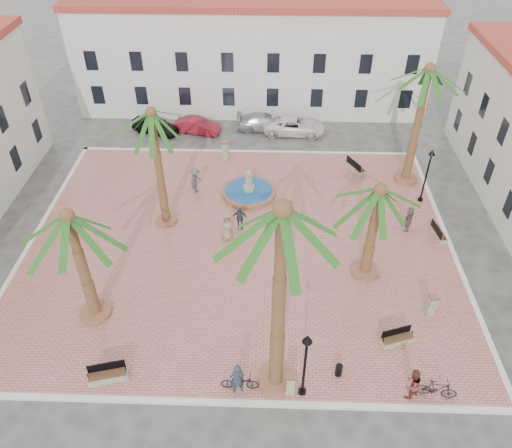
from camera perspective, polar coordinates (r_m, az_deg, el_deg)
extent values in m
plane|color=#56544F|center=(31.12, -1.84, -2.26)|extent=(120.00, 120.00, 0.00)
cube|color=#C37062|center=(31.07, -1.84, -2.15)|extent=(26.00, 22.00, 0.15)
cube|color=silver|center=(40.00, -0.93, 8.25)|extent=(26.30, 0.30, 0.16)
cube|color=silver|center=(23.91, -3.45, -19.72)|extent=(26.30, 0.30, 0.16)
cube|color=silver|center=(32.99, 21.34, -2.48)|extent=(0.30, 22.30, 0.16)
cube|color=silver|center=(34.35, -24.05, -1.50)|extent=(0.30, 22.30, 0.16)
cube|color=silver|center=(46.25, -0.46, 18.70)|extent=(30.00, 7.00, 9.00)
cube|color=black|center=(46.33, -17.58, 13.89)|extent=(1.00, 0.12, 1.60)
cube|color=black|center=(45.26, -12.94, 14.13)|extent=(1.00, 0.12, 1.60)
cube|color=black|center=(44.49, -8.11, 14.27)|extent=(1.00, 0.12, 1.60)
cube|color=black|center=(44.02, -3.14, 14.33)|extent=(1.00, 0.12, 1.60)
cube|color=black|center=(43.87, 1.90, 14.27)|extent=(1.00, 0.12, 1.60)
cube|color=black|center=(44.04, 6.94, 14.12)|extent=(1.00, 0.12, 1.60)
cube|color=black|center=(44.53, 11.89, 13.86)|extent=(1.00, 0.12, 1.60)
cube|color=black|center=(45.32, 16.69, 13.51)|extent=(1.00, 0.12, 1.60)
cube|color=black|center=(45.23, -18.33, 17.31)|extent=(1.00, 0.12, 1.60)
cube|color=black|center=(44.14, -13.52, 17.65)|extent=(1.00, 0.12, 1.60)
cube|color=black|center=(43.35, -8.48, 17.88)|extent=(1.00, 0.12, 1.60)
cube|color=black|center=(42.87, -3.29, 17.97)|extent=(1.00, 0.12, 1.60)
cube|color=black|center=(42.71, 1.99, 17.93)|extent=(1.00, 0.12, 1.60)
cube|color=black|center=(42.89, 7.26, 17.75)|extent=(1.00, 0.12, 1.60)
cube|color=black|center=(43.39, 12.43, 17.43)|extent=(1.00, 0.12, 1.60)
cube|color=black|center=(44.20, 17.42, 17.00)|extent=(1.00, 0.12, 1.60)
cube|color=black|center=(34.33, 27.02, 1.98)|extent=(0.12, 1.00, 1.60)
cube|color=black|center=(37.12, 25.15, 5.44)|extent=(0.12, 1.00, 1.60)
cube|color=black|center=(40.07, 23.53, 8.40)|extent=(0.12, 1.00, 1.60)
cube|color=black|center=(43.13, 22.12, 10.94)|extent=(0.12, 1.00, 1.60)
cube|color=black|center=(35.74, 26.45, 9.43)|extent=(0.12, 1.00, 1.60)
cube|color=black|center=(38.79, 24.67, 12.18)|extent=(0.12, 1.00, 1.60)
cube|color=black|center=(41.95, 23.12, 14.52)|extent=(0.12, 1.00, 1.60)
cube|color=black|center=(38.89, -25.81, 6.76)|extent=(0.12, 1.00, 1.60)
cube|color=black|center=(41.99, -23.78, 9.72)|extent=(0.12, 1.00, 1.60)
cube|color=black|center=(37.57, -27.09, 10.60)|extent=(0.12, 1.00, 1.60)
cube|color=black|center=(40.78, -24.87, 13.36)|extent=(0.12, 1.00, 1.60)
cylinder|color=#A36344|center=(34.90, -0.83, 3.66)|extent=(3.78, 3.78, 0.36)
cylinder|color=#194C8C|center=(34.81, -0.83, 3.87)|extent=(3.33, 3.33, 0.05)
cylinder|color=#929A6F|center=(34.80, -0.83, 3.90)|extent=(0.81, 0.81, 0.72)
cylinder|color=#929A6F|center=(34.39, -0.84, 4.88)|extent=(0.54, 0.54, 1.08)
sphere|color=#929A6F|center=(34.02, -0.85, 5.83)|extent=(0.40, 0.40, 0.40)
cylinder|color=#A36344|center=(33.02, -10.20, 0.44)|extent=(1.42, 1.42, 0.21)
cylinder|color=brown|center=(30.79, -11.01, 6.12)|extent=(0.46, 0.46, 7.57)
sphere|color=brown|center=(28.97, -11.93, 12.42)|extent=(0.62, 0.62, 0.62)
cylinder|color=#A36344|center=(28.10, -17.81, -9.55)|extent=(1.65, 1.65, 0.25)
cylinder|color=brown|center=(25.83, -19.22, -4.66)|extent=(0.54, 0.54, 6.35)
sphere|color=brown|center=(23.87, -20.80, 0.90)|extent=(0.72, 0.72, 0.72)
cylinder|color=#A36344|center=(24.28, 2.24, -17.40)|extent=(1.69, 1.69, 0.25)
cylinder|color=brown|center=(20.28, 2.60, -9.45)|extent=(0.55, 0.55, 9.85)
sphere|color=brown|center=(16.92, 3.07, 1.70)|extent=(0.74, 0.74, 0.74)
cylinder|color=#A36344|center=(29.61, 12.33, -5.25)|extent=(1.63, 1.63, 0.24)
cylinder|color=brown|center=(27.70, 13.13, -0.91)|extent=(0.53, 0.53, 5.58)
sphere|color=brown|center=(26.05, 14.01, 3.81)|extent=(0.71, 0.71, 0.71)
cylinder|color=#A36344|center=(38.03, 16.69, 5.02)|extent=(1.64, 1.64, 0.25)
cylinder|color=brown|center=(35.98, 17.91, 10.54)|extent=(0.53, 0.53, 8.12)
sphere|color=brown|center=(34.37, 19.27, 16.47)|extent=(0.72, 0.72, 0.72)
cube|color=#929A6F|center=(25.23, -16.54, -16.40)|extent=(1.90, 0.99, 0.40)
cube|color=#56351E|center=(25.05, -16.64, -16.10)|extent=(1.79, 0.92, 0.06)
cube|color=black|center=(24.96, -16.75, -15.32)|extent=(1.68, 0.48, 0.51)
cylinder|color=black|center=(25.09, -18.70, -16.12)|extent=(0.05, 0.05, 0.30)
cylinder|color=black|center=(24.83, -14.66, -15.73)|extent=(0.05, 0.05, 0.30)
cube|color=#929A6F|center=(26.47, 15.79, -12.70)|extent=(1.76, 1.02, 0.37)
cube|color=#56351E|center=(26.30, 15.88, -12.41)|extent=(1.66, 0.95, 0.06)
cube|color=black|center=(26.22, 15.75, -11.73)|extent=(1.53, 0.55, 0.47)
cylinder|color=black|center=(25.89, 14.36, -12.73)|extent=(0.05, 0.05, 0.28)
cylinder|color=black|center=(26.57, 17.43, -11.78)|extent=(0.05, 0.05, 0.28)
cube|color=#929A6F|center=(33.28, 20.08, -1.13)|extent=(0.75, 1.71, 0.37)
cube|color=#56351E|center=(33.15, 20.16, -0.85)|extent=(0.69, 1.62, 0.06)
cube|color=black|center=(32.91, 19.94, -0.55)|extent=(0.28, 1.55, 0.46)
cylinder|color=black|center=(32.56, 20.72, -1.57)|extent=(0.05, 0.05, 0.28)
cylinder|color=black|center=(33.62, 19.70, 0.14)|extent=(0.05, 0.05, 0.28)
cube|color=#929A6F|center=(38.09, 11.29, 6.21)|extent=(1.37, 1.89, 0.41)
cube|color=#56351E|center=(37.96, 11.34, 6.51)|extent=(1.28, 1.78, 0.06)
cube|color=black|center=(37.70, 11.11, 6.78)|extent=(0.87, 1.56, 0.51)
cylinder|color=black|center=(37.33, 12.13, 6.01)|extent=(0.05, 0.05, 0.31)
cylinder|color=black|center=(38.48, 10.61, 7.30)|extent=(0.05, 0.05, 0.31)
cylinder|color=black|center=(24.10, 5.30, -18.49)|extent=(0.36, 0.36, 0.16)
cylinder|color=black|center=(22.58, 5.58, -15.98)|extent=(0.12, 0.12, 3.63)
cone|color=black|center=(21.01, 5.91, -12.89)|extent=(0.44, 0.44, 0.40)
sphere|color=beige|center=(21.12, 5.89, -13.14)|extent=(0.24, 0.24, 0.24)
cylinder|color=black|center=(36.20, 18.26, 2.70)|extent=(0.36, 0.36, 0.16)
cylinder|color=black|center=(35.22, 18.84, 5.07)|extent=(0.12, 0.12, 3.58)
cone|color=black|center=(34.25, 19.50, 7.75)|extent=(0.44, 0.44, 0.40)
sphere|color=beige|center=(34.32, 19.45, 7.54)|extent=(0.24, 0.24, 0.24)
cube|color=#929A6F|center=(23.62, 3.97, -17.79)|extent=(0.38, 0.38, 1.23)
cube|color=#A36344|center=(23.07, 4.04, -16.89)|extent=(0.48, 0.48, 0.09)
cube|color=#929A6F|center=(38.72, -3.54, 8.36)|extent=(0.51, 0.51, 1.38)
cube|color=#A36344|center=(38.34, -3.58, 9.32)|extent=(0.64, 0.64, 0.11)
cube|color=#929A6F|center=(27.97, 19.40, -8.77)|extent=(0.44, 0.44, 1.26)
cube|color=#A36344|center=(27.49, 19.70, -7.81)|extent=(0.55, 0.55, 0.10)
cylinder|color=black|center=(24.63, 9.44, -16.15)|extent=(0.34, 0.34, 0.66)
imported|color=#292F41|center=(23.36, -2.16, -17.24)|extent=(0.79, 0.65, 1.86)
imported|color=black|center=(23.82, -1.85, -17.59)|extent=(1.76, 0.62, 0.92)
imported|color=maroon|center=(24.25, 17.41, -17.04)|extent=(1.11, 1.06, 1.80)
imported|color=black|center=(24.86, 19.97, -17.32)|extent=(1.88, 0.80, 1.09)
imported|color=#92755B|center=(30.68, -3.33, -0.28)|extent=(1.05, 0.80, 1.93)
imported|color=#313E51|center=(31.55, -1.89, 0.71)|extent=(0.99, 0.45, 1.65)
imported|color=#49494E|center=(34.92, -6.91, 4.93)|extent=(1.10, 1.41, 1.92)
imported|color=#665B4F|center=(32.86, 17.06, 0.58)|extent=(1.02, 1.65, 1.69)
imported|color=black|center=(43.42, -11.42, 11.02)|extent=(4.37, 3.01, 1.38)
imported|color=maroon|center=(42.91, -6.71, 11.10)|extent=(4.05, 2.12, 1.27)
imported|color=#AFB0B8|center=(43.13, 0.97, 11.58)|extent=(4.73, 2.06, 1.35)
imported|color=white|center=(42.62, 4.39, 11.16)|extent=(5.23, 2.66, 1.42)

